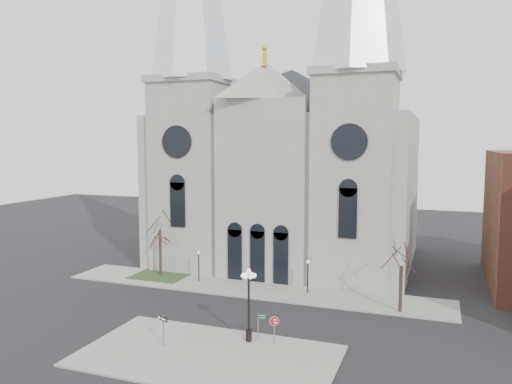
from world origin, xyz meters
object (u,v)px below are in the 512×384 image
(one_way_sign, at_px, (163,325))
(globe_lamp, at_px, (249,296))
(stop_sign, at_px, (274,324))
(street_name_sign, at_px, (259,324))

(one_way_sign, bearing_deg, globe_lamp, 49.44)
(stop_sign, xyz_separation_m, street_name_sign, (-1.35, 0.43, -0.33))
(globe_lamp, xyz_separation_m, street_name_sign, (0.58, 0.66, -2.31))
(street_name_sign, bearing_deg, stop_sign, -31.17)
(stop_sign, distance_m, one_way_sign, 8.14)
(stop_sign, bearing_deg, one_way_sign, -169.45)
(stop_sign, bearing_deg, street_name_sign, 150.19)
(globe_lamp, height_order, street_name_sign, globe_lamp)
(one_way_sign, relative_size, street_name_sign, 1.16)
(one_way_sign, bearing_deg, street_name_sign, 51.95)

